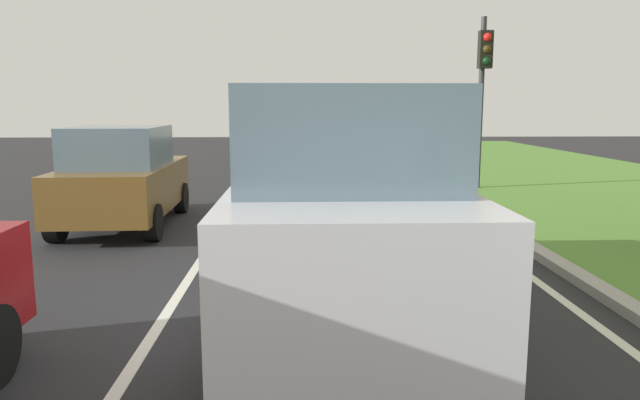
{
  "coord_description": "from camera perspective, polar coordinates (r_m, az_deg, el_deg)",
  "views": [
    {
      "loc": [
        0.69,
        3.78,
        2.13
      ],
      "look_at": [
        0.89,
        9.49,
        1.2
      ],
      "focal_mm": 32.56,
      "sensor_mm": 36.0,
      "label": 1
    }
  ],
  "objects": [
    {
      "name": "ground_plane",
      "position": [
        10.47,
        -5.77,
        -2.55
      ],
      "size": [
        60.0,
        60.0,
        0.0
      ],
      "primitive_type": "plane",
      "color": "#262628"
    },
    {
      "name": "lane_line_center",
      "position": [
        10.53,
        -9.58,
        -2.54
      ],
      "size": [
        0.12,
        32.0,
        0.01
      ],
      "primitive_type": "cube",
      "color": "silver",
      "rests_on": "ground"
    },
    {
      "name": "lane_line_right_edge",
      "position": [
        10.84,
        13.6,
        -2.34
      ],
      "size": [
        0.12,
        32.0,
        0.01
      ],
      "primitive_type": "cube",
      "color": "silver",
      "rests_on": "ground"
    },
    {
      "name": "curb_right",
      "position": [
        10.97,
        16.13,
        -2.0
      ],
      "size": [
        0.24,
        48.0,
        0.12
      ],
      "primitive_type": "cube",
      "color": "#9E9B93",
      "rests_on": "ground"
    },
    {
      "name": "car_suv_ahead",
      "position": [
        5.47,
        2.0,
        -0.91
      ],
      "size": [
        1.97,
        4.5,
        2.28
      ],
      "rotation": [
        0.0,
        0.0,
        0.0
      ],
      "color": "silver",
      "rests_on": "ground"
    },
    {
      "name": "car_hatchback_far",
      "position": [
        10.81,
        -18.78,
        2.12
      ],
      "size": [
        1.8,
        3.74,
        1.78
      ],
      "rotation": [
        0.0,
        0.0,
        0.02
      ],
      "color": "brown",
      "rests_on": "ground"
    },
    {
      "name": "traffic_light_near_right",
      "position": [
        15.18,
        15.74,
        11.63
      ],
      "size": [
        0.32,
        0.5,
        4.29
      ],
      "color": "#2D2D2D",
      "rests_on": "ground"
    }
  ]
}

